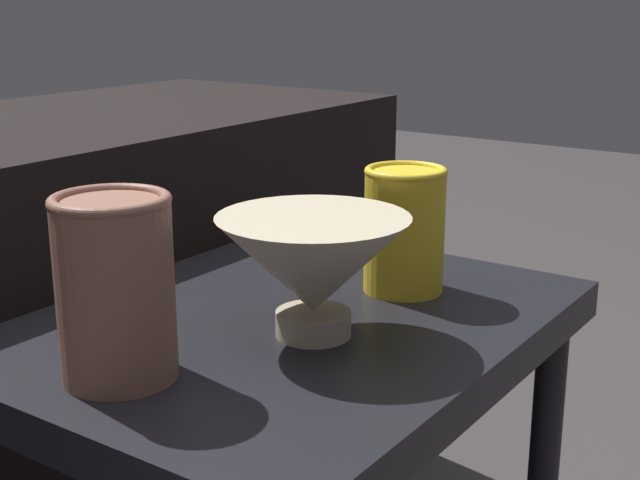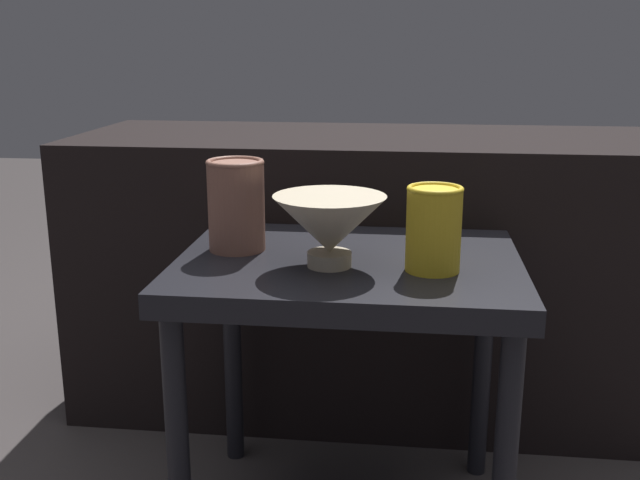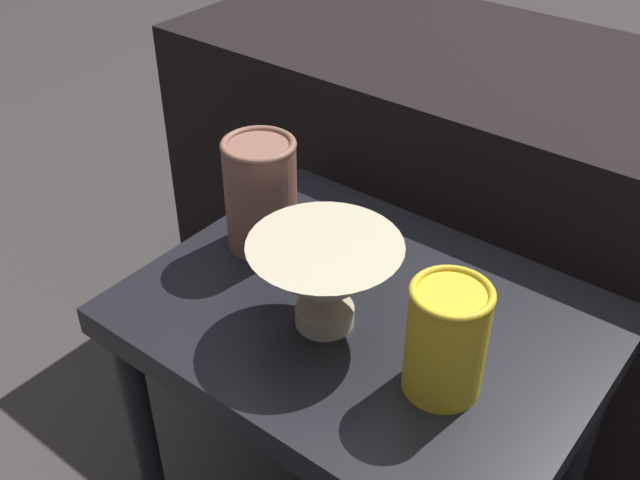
{
  "view_description": "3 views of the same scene",
  "coord_description": "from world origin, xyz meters",
  "views": [
    {
      "loc": [
        -0.67,
        -0.51,
        0.82
      ],
      "look_at": [
        -0.03,
        -0.06,
        0.6
      ],
      "focal_mm": 50.0,
      "sensor_mm": 36.0,
      "label": 1
    },
    {
      "loc": [
        0.1,
        -1.2,
        0.86
      ],
      "look_at": [
        -0.04,
        -0.04,
        0.54
      ],
      "focal_mm": 42.0,
      "sensor_mm": 36.0,
      "label": 2
    },
    {
      "loc": [
        0.39,
        -0.59,
        1.11
      ],
      "look_at": [
        -0.06,
        -0.02,
        0.6
      ],
      "focal_mm": 42.0,
      "sensor_mm": 36.0,
      "label": 3
    }
  ],
  "objects": [
    {
      "name": "table",
      "position": [
        0.0,
        0.0,
        0.43
      ],
      "size": [
        0.57,
        0.44,
        0.5
      ],
      "color": "black",
      "rests_on": "ground_plane"
    },
    {
      "name": "vase_colorful_right",
      "position": [
        0.14,
        -0.05,
        0.57
      ],
      "size": [
        0.09,
        0.09,
        0.14
      ],
      "color": "gold",
      "rests_on": "table"
    },
    {
      "name": "couch_backdrop",
      "position": [
        0.0,
        0.51,
        0.32
      ],
      "size": [
        1.33,
        0.5,
        0.65
      ],
      "color": "black",
      "rests_on": "ground_plane"
    },
    {
      "name": "vase_textured_left",
      "position": [
        -0.2,
        0.03,
        0.58
      ],
      "size": [
        0.1,
        0.1,
        0.16
      ],
      "color": "brown",
      "rests_on": "table"
    },
    {
      "name": "bowl",
      "position": [
        -0.03,
        -0.05,
        0.57
      ],
      "size": [
        0.18,
        0.18,
        0.12
      ],
      "color": "#C1B293",
      "rests_on": "table"
    }
  ]
}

